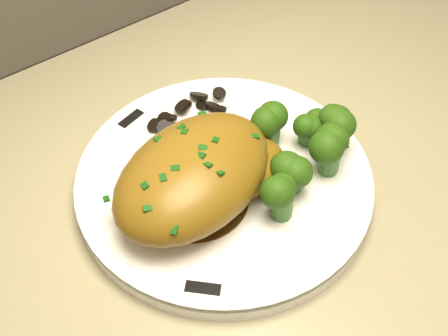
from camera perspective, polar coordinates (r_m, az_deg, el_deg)
plate at (r=0.57m, az=0.00°, el=-1.32°), size 0.37×0.37×0.02m
rim_accent_0 at (r=0.62m, az=-9.43°, el=4.95°), size 0.03×0.02×0.00m
rim_accent_1 at (r=0.49m, az=-2.16°, el=-12.11°), size 0.03×0.03×0.00m
rim_accent_2 at (r=0.61m, az=11.42°, el=2.88°), size 0.02×0.03×0.00m
gravy_pool at (r=0.54m, az=-3.01°, el=-3.02°), size 0.11×0.11×0.00m
chicken_breast at (r=0.52m, az=-2.45°, el=-0.64°), size 0.20×0.15×0.07m
mushroom_pile at (r=0.61m, az=-2.73°, el=4.66°), size 0.08×0.06×0.02m
broccoli_florets at (r=0.55m, az=7.45°, el=1.81°), size 0.13×0.10×0.05m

